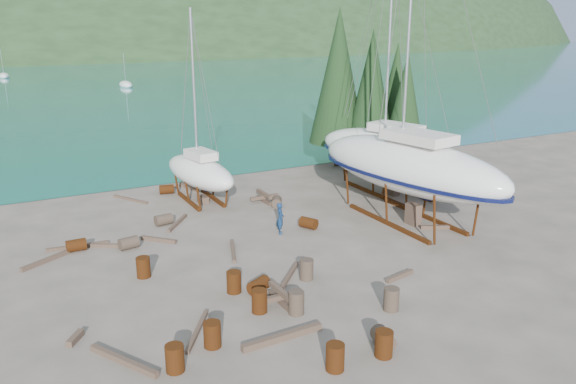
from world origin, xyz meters
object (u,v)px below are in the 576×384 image
small_sailboat_shore (200,172)px  worker (280,218)px  large_sailboat_near (409,165)px  large_sailboat_far (390,150)px

small_sailboat_shore → worker: 7.45m
worker → large_sailboat_near: bearing=-79.7°
large_sailboat_near → worker: bearing=158.7°
large_sailboat_near → small_sailboat_shore: 12.24m
large_sailboat_far → worker: bearing=-175.4°
large_sailboat_near → large_sailboat_far: large_sailboat_near is taller
large_sailboat_near → small_sailboat_shore: large_sailboat_near is taller
large_sailboat_far → small_sailboat_shore: large_sailboat_far is taller
large_sailboat_near → large_sailboat_far: (2.48, 4.79, -0.34)m
large_sailboat_near → worker: size_ratio=11.79×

